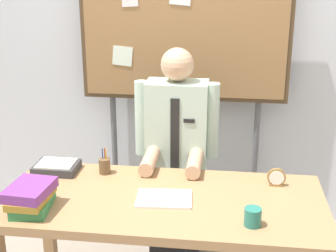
% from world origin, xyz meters
% --- Properties ---
extents(back_wall, '(6.40, 0.08, 2.70)m').
position_xyz_m(back_wall, '(0.00, 1.29, 1.35)').
color(back_wall, silver).
rests_on(back_wall, ground_plane).
extents(desk, '(1.76, 0.80, 0.76)m').
position_xyz_m(desk, '(0.00, 0.00, 0.67)').
color(desk, '#9E754C').
rests_on(desk, ground_plane).
extents(person, '(0.55, 0.56, 1.47)m').
position_xyz_m(person, '(0.00, 0.63, 0.69)').
color(person, '#2D2D33').
rests_on(person, ground_plane).
extents(bulletin_board, '(1.50, 0.09, 2.08)m').
position_xyz_m(bulletin_board, '(-0.00, 1.09, 1.52)').
color(bulletin_board, '#4C3823').
rests_on(bulletin_board, ground_plane).
extents(book_stack, '(0.22, 0.29, 0.14)m').
position_xyz_m(book_stack, '(-0.66, -0.22, 0.83)').
color(book_stack, '#337F47').
rests_on(book_stack, desk).
extents(open_notebook, '(0.31, 0.23, 0.01)m').
position_xyz_m(open_notebook, '(0.01, -0.02, 0.76)').
color(open_notebook, silver).
rests_on(open_notebook, desk).
extents(desk_clock, '(0.10, 0.04, 0.10)m').
position_xyz_m(desk_clock, '(0.62, 0.24, 0.81)').
color(desk_clock, olive).
rests_on(desk_clock, desk).
extents(coffee_mug, '(0.08, 0.08, 0.09)m').
position_xyz_m(coffee_mug, '(0.47, -0.23, 0.80)').
color(coffee_mug, '#267266').
rests_on(coffee_mug, desk).
extents(pen_holder, '(0.07, 0.07, 0.16)m').
position_xyz_m(pen_holder, '(-0.40, 0.27, 0.81)').
color(pen_holder, brown).
rests_on(pen_holder, desk).
extents(paper_tray, '(0.26, 0.20, 0.06)m').
position_xyz_m(paper_tray, '(-0.70, 0.26, 0.79)').
color(paper_tray, '#333338').
rests_on(paper_tray, desk).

